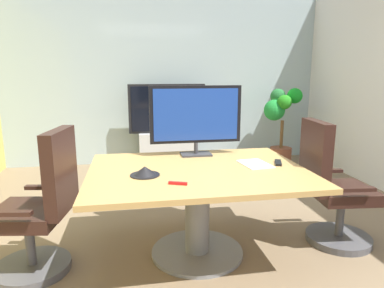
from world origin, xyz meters
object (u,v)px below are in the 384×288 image
conference_table (197,191)px  wall_display_unit (167,139)px  potted_plant (280,120)px  remote_control (278,163)px  conference_phone (145,171)px  office_chair_left (40,215)px  office_chair_right (332,193)px  tv_monitor (196,116)px

conference_table → wall_display_unit: size_ratio=1.30×
potted_plant → remote_control: potted_plant is taller
conference_table → remote_control: remote_control is taller
wall_display_unit → conference_phone: (-0.47, -2.90, 0.32)m
office_chair_left → office_chair_right: same height
office_chair_left → conference_phone: office_chair_left is taller
wall_display_unit → potted_plant: (1.77, -0.30, 0.29)m
office_chair_right → potted_plant: 2.60m
office_chair_left → tv_monitor: size_ratio=1.30×
conference_phone → remote_control: 1.12m
conference_table → office_chair_right: office_chair_right is taller
wall_display_unit → remote_control: (0.65, -2.75, 0.30)m
tv_monitor → remote_control: bearing=-34.9°
office_chair_right → conference_phone: size_ratio=4.95×
conference_phone → remote_control: conference_phone is taller
office_chair_left → tv_monitor: 1.51m
conference_table → office_chair_right: bearing=-0.4°
tv_monitor → remote_control: size_ratio=4.94×
conference_table → office_chair_left: bearing=-177.4°
conference_table → potted_plant: bearing=53.8°
conference_phone → remote_control: bearing=7.4°
wall_display_unit → office_chair_right: bearing=-67.9°
office_chair_left → potted_plant: (3.01, 2.55, 0.28)m
potted_plant → office_chair_right: bearing=-104.3°
tv_monitor → wall_display_unit: tv_monitor is taller
conference_table → conference_phone: size_ratio=7.73×
conference_table → tv_monitor: 0.73m
tv_monitor → wall_display_unit: bearing=90.6°
conference_table → conference_phone: bearing=-165.5°
office_chair_left → tv_monitor: bearing=121.7°
office_chair_left → remote_control: office_chair_left is taller
tv_monitor → conference_phone: 0.83m
conference_table → potted_plant: potted_plant is taller
tv_monitor → remote_control: tv_monitor is taller
tv_monitor → conference_phone: (-0.49, -0.58, -0.33)m
office_chair_right → tv_monitor: tv_monitor is taller
potted_plant → remote_control: size_ratio=7.33×
office_chair_left → wall_display_unit: bearing=165.6°
potted_plant → conference_phone: 3.44m
conference_phone → conference_table: bearing=14.5°
office_chair_right → potted_plant: size_ratio=0.87×
conference_table → conference_phone: conference_phone is taller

